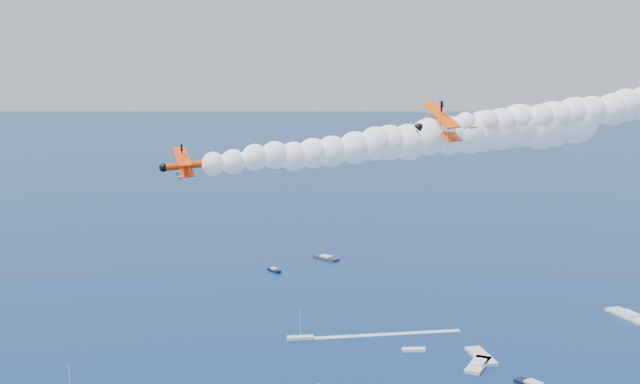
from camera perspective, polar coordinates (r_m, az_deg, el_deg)
The scene contains 6 objects.
biplane_lead at distance 112.75m, azimuth 8.27°, elevation 4.37°, with size 8.13×9.12×5.50m, color #FF4A05, non-canonical shape.
biplane_trail at distance 105.52m, azimuth -8.82°, elevation 1.76°, with size 6.43×7.21×4.34m, color #FF3E05, non-canonical shape.
smoke_trail_lead at distance 125.46m, azimuth 20.19°, elevation 5.35°, with size 42.15×40.48×10.57m, color white, non-canonical shape.
smoke_trail_trail at distance 111.69m, azimuth 5.44°, elevation 3.33°, with size 41.11×41.53×10.57m, color white, non-canonical shape.
spectator_boats at distance 195.18m, azimuth 15.03°, elevation -12.19°, with size 230.20×147.71×0.70m.
boat_wakes at distance 204.94m, azimuth -7.82°, elevation -10.98°, with size 92.45×94.21×0.04m.
Camera 1 is at (46.43, -76.67, 71.19)m, focal length 48.25 mm.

